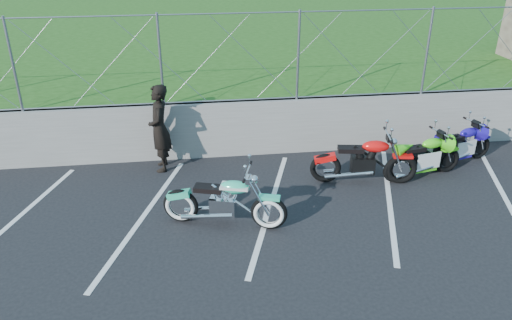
{
  "coord_description": "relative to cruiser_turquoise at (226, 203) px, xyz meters",
  "views": [
    {
      "loc": [
        -1.38,
        -7.2,
        4.98
      ],
      "look_at": [
        -0.24,
        1.3,
        0.88
      ],
      "focal_mm": 35.0,
      "sensor_mm": 36.0,
      "label": 1
    }
  ],
  "objects": [
    {
      "name": "grass_field",
      "position": [
        0.89,
        13.02,
        0.2
      ],
      "size": [
        30.0,
        20.0,
        1.3
      ],
      "primitive_type": "cube",
      "color": "#204B14",
      "rests_on": "ground"
    },
    {
      "name": "sportbike_blue",
      "position": [
        5.45,
        1.85,
        -0.04
      ],
      "size": [
        1.79,
        0.74,
        0.95
      ],
      "rotation": [
        0.0,
        0.0,
        0.3
      ],
      "color": "black",
      "rests_on": "ground"
    },
    {
      "name": "person_standing",
      "position": [
        -1.22,
        2.48,
        0.51
      ],
      "size": [
        0.49,
        0.72,
        1.93
      ],
      "primitive_type": "imported",
      "rotation": [
        0.0,
        0.0,
        -1.53
      ],
      "color": "black",
      "rests_on": "ground"
    },
    {
      "name": "sportbike_green",
      "position": [
        4.34,
        1.35,
        -0.03
      ],
      "size": [
        1.89,
        0.67,
        0.99
      ],
      "rotation": [
        0.0,
        0.0,
        0.2
      ],
      "color": "black",
      "rests_on": "ground"
    },
    {
      "name": "naked_orange",
      "position": [
        3.0,
        1.25,
        0.02
      ],
      "size": [
        2.21,
        0.75,
        1.11
      ],
      "rotation": [
        0.0,
        0.0,
        -0.17
      ],
      "color": "black",
      "rests_on": "ground"
    },
    {
      "name": "chain_link_fence",
      "position": [
        0.89,
        3.02,
        1.85
      ],
      "size": [
        28.0,
        0.03,
        2.0
      ],
      "color": "gray",
      "rests_on": "retaining_wall"
    },
    {
      "name": "ground",
      "position": [
        0.89,
        -0.48,
        -0.45
      ],
      "size": [
        90.0,
        90.0,
        0.0
      ],
      "primitive_type": "plane",
      "color": "black",
      "rests_on": "ground"
    },
    {
      "name": "retaining_wall",
      "position": [
        0.89,
        3.02,
        0.2
      ],
      "size": [
        30.0,
        0.22,
        1.3
      ],
      "primitive_type": "cube",
      "color": "slate",
      "rests_on": "ground"
    },
    {
      "name": "parking_lines",
      "position": [
        2.09,
        0.52,
        -0.45
      ],
      "size": [
        18.29,
        4.31,
        0.01
      ],
      "color": "silver",
      "rests_on": "ground"
    },
    {
      "name": "cruiser_turquoise",
      "position": [
        0.0,
        0.0,
        0.0
      ],
      "size": [
        2.21,
        0.84,
        1.13
      ],
      "rotation": [
        0.0,
        0.0,
        -0.29
      ],
      "color": "black",
      "rests_on": "ground"
    }
  ]
}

